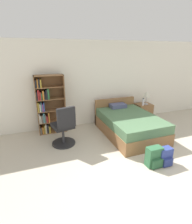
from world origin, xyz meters
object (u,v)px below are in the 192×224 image
Objects in this scene: bookshelf at (47,106)px; backpack_blue at (165,157)px; nightstand at (143,112)px; water_bottle at (143,102)px; office_chair at (64,128)px; bed at (128,124)px; table_lamp at (147,94)px; backpack_green at (154,157)px.

backpack_blue is at bearing -49.12° from bookshelf.
nightstand is at bearing -0.83° from bookshelf.
office_chair is at bearing -164.75° from water_bottle.
bookshelf reaches higher than bed.
bookshelf is at bearing 107.06° from office_chair.
bed is 1.27m from water_bottle.
water_bottle is (0.97, 0.74, 0.37)m from bed.
table_lamp is at bearing 23.09° from water_bottle.
office_chair is (-1.85, -0.03, 0.17)m from bed.
backpack_blue is 0.25m from backpack_green.
office_chair is at bearing -164.31° from table_lamp.
office_chair is 2.48× the size of backpack_green.
bed is 5.30× the size of backpack_blue.
water_bottle is (-0.12, -0.11, 0.39)m from nightstand.
backpack_blue is (1.83, -1.52, -0.29)m from office_chair.
nightstand is at bearing 44.25° from water_bottle.
office_chair reaches higher than nightstand.
nightstand is (1.08, 0.85, -0.03)m from bed.
table_lamp is at bearing 35.51° from bed.
water_bottle is (-0.16, -0.07, -0.23)m from table_lamp.
table_lamp is at bearing 64.03° from backpack_blue.
bookshelf is at bearing 179.17° from nightstand.
table_lamp is (0.05, -0.04, 0.62)m from nightstand.
bed is at bearing 80.04° from backpack_green.
nightstand is 1.44× the size of backpack_blue.
nightstand is at bearing 65.34° from backpack_blue.
backpack_blue is at bearing -114.66° from nightstand.
office_chair is 2.19m from backpack_green.
table_lamp is at bearing -43.49° from nightstand.
bookshelf is at bearing 157.31° from bed.
backpack_green is (-0.25, 0.03, 0.02)m from backpack_blue.
nightstand is 1.28× the size of backpack_green.
office_chair is 2.40m from backpack_blue.
backpack_blue is (-1.15, -2.36, -0.72)m from table_lamp.
bed is 1.37m from nightstand.
bed is 1.86m from office_chair.
office_chair is at bearing -72.94° from bookshelf.
office_chair is 2.78× the size of backpack_blue.
backpack_blue is (2.12, -2.45, -0.62)m from bookshelf.
bookshelf is at bearing 178.42° from table_lamp.
backpack_blue is at bearing -7.16° from backpack_green.
table_lamp reaches higher than bed.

